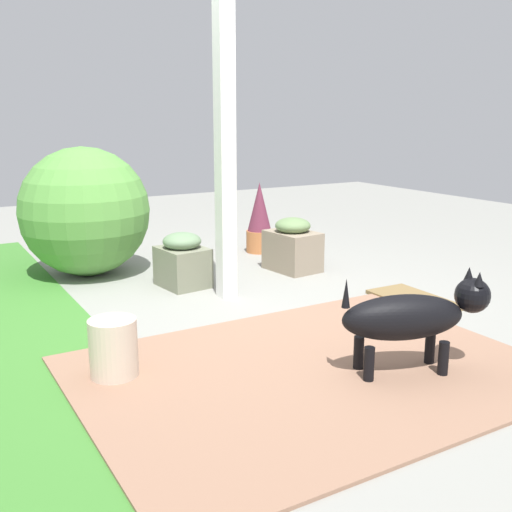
% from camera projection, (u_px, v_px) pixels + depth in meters
% --- Properties ---
extents(ground_plane, '(12.00, 12.00, 0.00)m').
position_uv_depth(ground_plane, '(247.00, 309.00, 4.25)').
color(ground_plane, gray).
extents(brick_path, '(1.80, 2.40, 0.02)m').
position_uv_depth(brick_path, '(312.00, 371.00, 3.20)').
color(brick_path, '#906A53').
rests_on(brick_path, ground).
extents(porch_pillar, '(0.12, 0.12, 2.48)m').
position_uv_depth(porch_pillar, '(225.00, 129.00, 4.27)').
color(porch_pillar, white).
rests_on(porch_pillar, ground).
extents(stone_planter_nearest, '(0.49, 0.38, 0.47)m').
position_uv_depth(stone_planter_nearest, '(293.00, 246.00, 5.25)').
color(stone_planter_nearest, gray).
rests_on(stone_planter_nearest, ground).
extents(stone_planter_mid, '(0.43, 0.37, 0.43)m').
position_uv_depth(stone_planter_mid, '(183.00, 261.00, 4.77)').
color(stone_planter_mid, gray).
rests_on(stone_planter_mid, ground).
extents(round_shrub, '(1.08, 1.08, 1.08)m').
position_uv_depth(round_shrub, '(85.00, 212.00, 5.05)').
color(round_shrub, '#569440').
rests_on(round_shrub, ground).
extents(terracotta_pot_spiky, '(0.26, 0.26, 0.69)m').
position_uv_depth(terracotta_pot_spiky, '(259.00, 219.00, 5.93)').
color(terracotta_pot_spiky, '#BC6D3E').
rests_on(terracotta_pot_spiky, ground).
extents(dog, '(0.44, 0.80, 0.55)m').
position_uv_depth(dog, '(413.00, 316.00, 3.11)').
color(dog, black).
rests_on(dog, ground).
extents(ceramic_urn, '(0.25, 0.25, 0.32)m').
position_uv_depth(ceramic_urn, '(114.00, 349.00, 3.09)').
color(ceramic_urn, beige).
rests_on(ceramic_urn, ground).
extents(doormat, '(0.67, 0.38, 0.03)m').
position_uv_depth(doormat, '(414.00, 299.00, 4.41)').
color(doormat, olive).
rests_on(doormat, ground).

